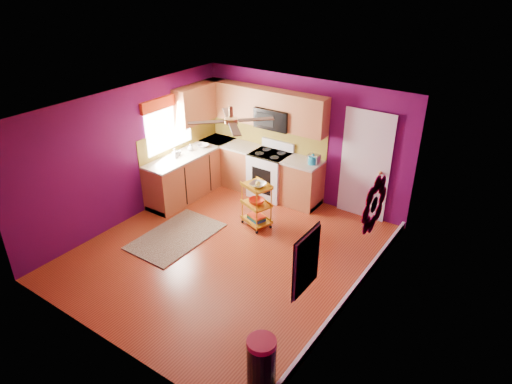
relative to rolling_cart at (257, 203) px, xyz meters
The scene contains 18 objects.
ground 1.10m from the rolling_cart, 85.92° to the right, with size 5.00×5.00×0.00m, color maroon.
room_envelope 1.52m from the rolling_cart, 84.37° to the right, with size 4.54×5.04×2.52m.
lower_cabinets 1.52m from the rolling_cart, 146.89° to the left, with size 2.81×2.31×0.94m.
electric_range 1.28m from the rolling_cart, 112.00° to the left, with size 0.76×0.66×1.13m.
upper_cabinetry 2.12m from the rolling_cart, 134.63° to the left, with size 2.80×2.30×1.26m.
left_window 2.49m from the rolling_cart, behind, with size 0.08×1.35×1.08m.
panel_door 2.12m from the rolling_cart, 46.22° to the left, with size 0.95×0.11×2.15m.
right_wall_art 2.82m from the rolling_cart, 29.94° to the right, with size 0.04×2.74×1.04m.
ceiling_fan 1.97m from the rolling_cart, 84.89° to the right, with size 1.01×1.01×0.26m.
shag_rug 1.57m from the rolling_cart, 130.47° to the right, with size 1.02×1.67×0.02m, color black.
rolling_cart is the anchor object (origin of this frame).
trash_can 3.53m from the rolling_cart, 54.56° to the right, with size 0.35×0.38×0.66m.
teal_kettle 1.41m from the rolling_cart, 68.85° to the left, with size 0.18×0.18×0.21m.
toaster 1.45m from the rolling_cart, 69.48° to the left, with size 0.22×0.15×0.18m, color beige.
soap_bottle_a 2.00m from the rolling_cart, behind, with size 0.09×0.09×0.19m, color #EA3F72.
soap_bottle_b 2.02m from the rolling_cart, 168.86° to the left, with size 0.12×0.12×0.15m, color white.
counter_dish 2.02m from the rolling_cart, 159.73° to the left, with size 0.24×0.24×0.06m, color white.
counter_cup 2.01m from the rolling_cart, behind, with size 0.12×0.12×0.10m, color white.
Camera 1 is at (4.07, -5.03, 4.50)m, focal length 32.00 mm.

